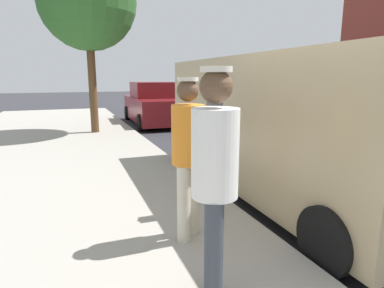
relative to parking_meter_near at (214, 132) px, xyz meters
The scene contains 7 objects.
ground_plane 2.00m from the parking_meter_near, 146.78° to the left, with size 80.00×80.00×0.00m, color #2D2D33.
parking_meter_near is the anchor object (origin of this frame).
pedestrian_in_orange 0.81m from the parking_meter_near, 45.25° to the left, with size 0.34×0.34×1.71m.
pedestrian_in_white 1.78m from the parking_meter_near, 65.07° to the left, with size 0.34×0.34×1.78m.
parked_van 1.60m from the parking_meter_near, 159.97° to the right, with size 2.19×5.23×2.15m.
parked_sedan_behind 9.22m from the parking_meter_near, 100.12° to the right, with size 2.10×4.47×1.65m.
street_tree 7.54m from the parking_meter_near, 82.76° to the right, with size 2.84×2.84×5.30m.
Camera 1 is at (3.07, 2.78, 1.86)m, focal length 30.64 mm.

